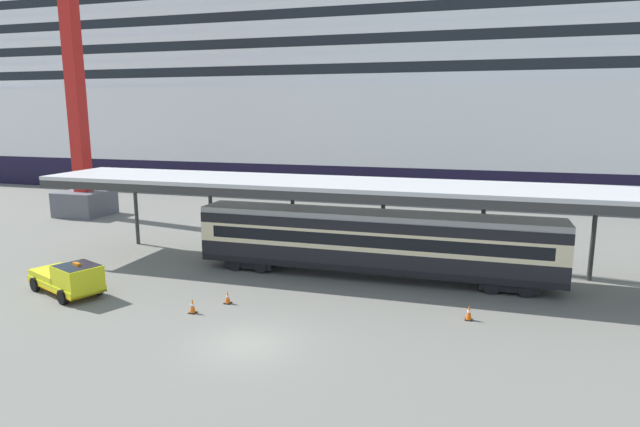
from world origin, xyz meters
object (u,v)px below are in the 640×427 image
Objects in this scene: traffic_cone_far at (228,297)px; traffic_cone_mid at (469,312)px; train_carriage at (373,241)px; service_truck at (70,278)px; cruise_ship at (477,86)px; traffic_cone_near at (192,306)px.

traffic_cone_mid is at bearing 5.97° from traffic_cone_far.
train_carriage is 3.92× the size of service_truck.
train_carriage is 17.51m from service_truck.
cruise_ship reaches higher than traffic_cone_mid.
traffic_cone_near is 0.98× the size of traffic_cone_mid.
service_truck is 21.55m from traffic_cone_mid.
train_carriage reaches higher than traffic_cone_mid.
traffic_cone_near is at bearing -121.66° from traffic_cone_far.
service_truck reaches higher than traffic_cone_far.
cruise_ship reaches higher than traffic_cone_far.
cruise_ship is at bearing 76.51° from traffic_cone_far.
traffic_cone_mid reaches higher than traffic_cone_near.
traffic_cone_far is at bearing 7.91° from service_truck.
cruise_ship is 224.18× the size of traffic_cone_mid.
traffic_cone_mid is (21.39, 2.55, -0.60)m from service_truck.
cruise_ship is at bearing 67.50° from service_truck.
train_carriage is at bearing -96.95° from cruise_ship.
traffic_cone_near is (-12.78, -50.49, -12.90)m from cruise_ship.
traffic_cone_mid is at bearing 12.79° from traffic_cone_near.
traffic_cone_far is at bearing -174.03° from traffic_cone_mid.
service_truck is 7.25× the size of traffic_cone_near.
traffic_cone_far is at bearing -134.64° from train_carriage.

